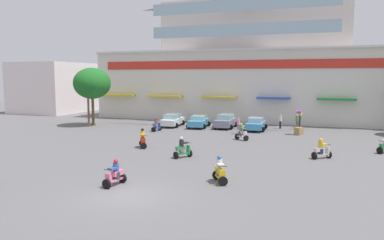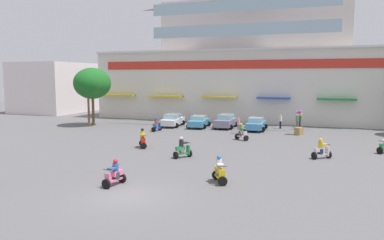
{
  "view_description": "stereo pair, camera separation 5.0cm",
  "coord_description": "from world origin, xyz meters",
  "px_view_note": "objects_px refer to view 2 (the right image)",
  "views": [
    {
      "loc": [
        8.9,
        -15.84,
        5.89
      ],
      "look_at": [
        -2.23,
        16.01,
        1.92
      ],
      "focal_mm": 34.96,
      "sensor_mm": 36.0,
      "label": 1
    },
    {
      "loc": [
        8.95,
        -15.82,
        5.89
      ],
      "look_at": [
        -2.23,
        16.01,
        1.92
      ],
      "focal_mm": 34.96,
      "sensor_mm": 36.0,
      "label": 2
    }
  ],
  "objects_px": {
    "plaza_tree_0": "(92,83)",
    "pedestrian_3": "(238,124)",
    "scooter_rider_0": "(321,150)",
    "scooter_rider_4": "(242,133)",
    "scooter_rider_7": "(219,171)",
    "scooter_rider_3": "(182,149)",
    "balloon_vendor_cart": "(299,124)",
    "parked_car_0": "(172,120)",
    "parked_car_3": "(256,124)",
    "scooter_rider_9": "(115,175)",
    "pedestrian_1": "(297,121)",
    "plaza_tree_2": "(88,84)",
    "pedestrian_0": "(300,120)",
    "scooter_rider_1": "(157,125)",
    "parked_car_1": "(199,121)",
    "parked_car_2": "(226,121)",
    "scooter_rider_2": "(143,140)",
    "pedestrian_2": "(281,121)"
  },
  "relations": [
    {
      "from": "scooter_rider_0",
      "to": "scooter_rider_7",
      "type": "height_order",
      "value": "scooter_rider_7"
    },
    {
      "from": "parked_car_2",
      "to": "balloon_vendor_cart",
      "type": "xyz_separation_m",
      "value": [
        8.19,
        -2.35,
        0.28
      ]
    },
    {
      "from": "pedestrian_0",
      "to": "parked_car_2",
      "type": "bearing_deg",
      "value": -159.22
    },
    {
      "from": "scooter_rider_2",
      "to": "pedestrian_0",
      "type": "xyz_separation_m",
      "value": [
        11.53,
        16.71,
        0.27
      ]
    },
    {
      "from": "plaza_tree_0",
      "to": "parked_car_1",
      "type": "height_order",
      "value": "plaza_tree_0"
    },
    {
      "from": "plaza_tree_0",
      "to": "plaza_tree_2",
      "type": "relative_size",
      "value": 1.08
    },
    {
      "from": "scooter_rider_2",
      "to": "balloon_vendor_cart",
      "type": "relative_size",
      "value": 0.63
    },
    {
      "from": "pedestrian_0",
      "to": "scooter_rider_1",
      "type": "bearing_deg",
      "value": -151.27
    },
    {
      "from": "scooter_rider_4",
      "to": "scooter_rider_9",
      "type": "distance_m",
      "value": 16.97
    },
    {
      "from": "scooter_rider_1",
      "to": "pedestrian_1",
      "type": "distance_m",
      "value": 15.55
    },
    {
      "from": "scooter_rider_0",
      "to": "pedestrian_0",
      "type": "xyz_separation_m",
      "value": [
        -2.46,
        16.24,
        0.32
      ]
    },
    {
      "from": "pedestrian_0",
      "to": "parked_car_1",
      "type": "bearing_deg",
      "value": -161.74
    },
    {
      "from": "scooter_rider_1",
      "to": "pedestrian_3",
      "type": "height_order",
      "value": "pedestrian_3"
    },
    {
      "from": "scooter_rider_3",
      "to": "pedestrian_1",
      "type": "xyz_separation_m",
      "value": [
        6.86,
        17.8,
        0.33
      ]
    },
    {
      "from": "scooter_rider_7",
      "to": "scooter_rider_4",
      "type": "bearing_deg",
      "value": 96.93
    },
    {
      "from": "balloon_vendor_cart",
      "to": "pedestrian_3",
      "type": "bearing_deg",
      "value": -167.07
    },
    {
      "from": "parked_car_1",
      "to": "pedestrian_3",
      "type": "distance_m",
      "value": 6.15
    },
    {
      "from": "scooter_rider_7",
      "to": "pedestrian_2",
      "type": "height_order",
      "value": "pedestrian_2"
    },
    {
      "from": "scooter_rider_7",
      "to": "scooter_rider_9",
      "type": "height_order",
      "value": "scooter_rider_7"
    },
    {
      "from": "scooter_rider_4",
      "to": "pedestrian_3",
      "type": "bearing_deg",
      "value": 106.73
    },
    {
      "from": "parked_car_3",
      "to": "balloon_vendor_cart",
      "type": "relative_size",
      "value": 1.67
    },
    {
      "from": "scooter_rider_0",
      "to": "scooter_rider_2",
      "type": "height_order",
      "value": "scooter_rider_2"
    },
    {
      "from": "parked_car_3",
      "to": "scooter_rider_9",
      "type": "bearing_deg",
      "value": -98.98
    },
    {
      "from": "scooter_rider_2",
      "to": "scooter_rider_7",
      "type": "xyz_separation_m",
      "value": [
        8.68,
        -7.81,
        -0.04
      ]
    },
    {
      "from": "scooter_rider_2",
      "to": "scooter_rider_9",
      "type": "height_order",
      "value": "scooter_rider_2"
    },
    {
      "from": "parked_car_0",
      "to": "balloon_vendor_cart",
      "type": "distance_m",
      "value": 14.59
    },
    {
      "from": "scooter_rider_2",
      "to": "scooter_rider_4",
      "type": "height_order",
      "value": "scooter_rider_2"
    },
    {
      "from": "parked_car_3",
      "to": "pedestrian_3",
      "type": "xyz_separation_m",
      "value": [
        -1.29,
        -2.96,
        0.24
      ]
    },
    {
      "from": "scooter_rider_7",
      "to": "pedestrian_0",
      "type": "bearing_deg",
      "value": 83.36
    },
    {
      "from": "scooter_rider_0",
      "to": "scooter_rider_4",
      "type": "bearing_deg",
      "value": 140.03
    },
    {
      "from": "parked_car_0",
      "to": "parked_car_3",
      "type": "relative_size",
      "value": 1.06
    },
    {
      "from": "plaza_tree_0",
      "to": "pedestrian_3",
      "type": "bearing_deg",
      "value": -2.25
    },
    {
      "from": "scooter_rider_9",
      "to": "pedestrian_3",
      "type": "height_order",
      "value": "pedestrian_3"
    },
    {
      "from": "parked_car_1",
      "to": "parked_car_0",
      "type": "bearing_deg",
      "value": -179.36
    },
    {
      "from": "scooter_rider_0",
      "to": "scooter_rider_3",
      "type": "xyz_separation_m",
      "value": [
        -9.5,
        -3.02,
        0.04
      ]
    },
    {
      "from": "scooter_rider_4",
      "to": "scooter_rider_9",
      "type": "bearing_deg",
      "value": -101.78
    },
    {
      "from": "scooter_rider_2",
      "to": "scooter_rider_3",
      "type": "bearing_deg",
      "value": -29.53
    },
    {
      "from": "plaza_tree_2",
      "to": "scooter_rider_1",
      "type": "bearing_deg",
      "value": -5.24
    },
    {
      "from": "plaza_tree_0",
      "to": "parked_car_2",
      "type": "relative_size",
      "value": 1.67
    },
    {
      "from": "scooter_rider_2",
      "to": "pedestrian_2",
      "type": "height_order",
      "value": "scooter_rider_2"
    },
    {
      "from": "pedestrian_3",
      "to": "pedestrian_0",
      "type": "bearing_deg",
      "value": 49.89
    },
    {
      "from": "scooter_rider_2",
      "to": "pedestrian_0",
      "type": "bearing_deg",
      "value": 55.39
    },
    {
      "from": "parked_car_0",
      "to": "parked_car_3",
      "type": "bearing_deg",
      "value": -0.62
    },
    {
      "from": "parked_car_1",
      "to": "scooter_rider_3",
      "type": "height_order",
      "value": "scooter_rider_3"
    },
    {
      "from": "parked_car_0",
      "to": "scooter_rider_4",
      "type": "bearing_deg",
      "value": -34.67
    },
    {
      "from": "scooter_rider_4",
      "to": "pedestrian_1",
      "type": "xyz_separation_m",
      "value": [
        4.39,
        8.89,
        0.32
      ]
    },
    {
      "from": "plaza_tree_2",
      "to": "pedestrian_0",
      "type": "xyz_separation_m",
      "value": [
        23.44,
        7.03,
        -4.05
      ]
    },
    {
      "from": "parked_car_2",
      "to": "scooter_rider_1",
      "type": "bearing_deg",
      "value": -142.85
    },
    {
      "from": "parked_car_3",
      "to": "scooter_rider_4",
      "type": "bearing_deg",
      "value": -91.74
    },
    {
      "from": "plaza_tree_0",
      "to": "scooter_rider_9",
      "type": "height_order",
      "value": "plaza_tree_0"
    }
  ]
}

